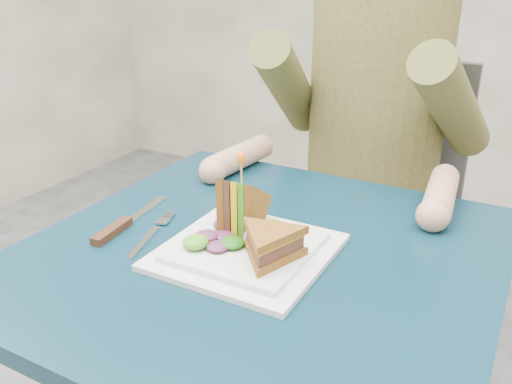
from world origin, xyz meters
The scene contains 12 objects.
table centered at (0.00, 0.00, 0.65)m, with size 0.75×0.75×0.73m.
chair centered at (0.00, 0.70, 0.54)m, with size 0.42×0.40×0.93m.
diner centered at (0.00, 0.59, 0.91)m, with size 0.54×0.59×0.74m.
plate centered at (-0.01, -0.03, 0.74)m, with size 0.26×0.26×0.02m.
sandwich_flat centered at (0.04, -0.05, 0.78)m, with size 0.17×0.17×0.05m.
sandwich_upright centered at (-0.05, 0.02, 0.78)m, with size 0.09×0.15×0.15m.
fork centered at (-0.19, -0.05, 0.73)m, with size 0.06×0.18×0.01m.
knife centered at (-0.26, -0.06, 0.74)m, with size 0.05×0.22×0.02m.
toothpick centered at (-0.05, 0.02, 0.85)m, with size 0.00×0.00×0.06m, color tan.
toothpick_frill centered at (-0.05, 0.02, 0.88)m, with size 0.01×0.01×0.02m, color orange.
lettuce_spill centered at (-0.01, -0.02, 0.76)m, with size 0.15×0.13×0.02m, color #337A14, non-canonical shape.
onion_ring centered at (0.00, -0.02, 0.77)m, with size 0.04×0.04×0.01m, color #9E4C7A.
Camera 1 is at (0.37, -0.70, 1.17)m, focal length 38.00 mm.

